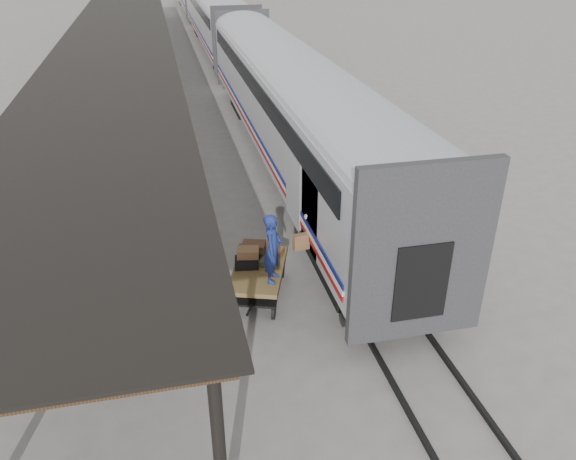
# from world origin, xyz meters

# --- Properties ---
(ground) EXTENTS (160.00, 160.00, 0.00)m
(ground) POSITION_xyz_m (0.00, 0.00, 0.00)
(ground) COLOR slate
(ground) RESTS_ON ground
(train) EXTENTS (3.45, 76.01, 4.01)m
(train) POSITION_xyz_m (3.19, 33.79, 2.69)
(train) COLOR silver
(train) RESTS_ON ground
(canopy) EXTENTS (4.90, 64.30, 4.15)m
(canopy) POSITION_xyz_m (-3.40, 24.00, 4.00)
(canopy) COLOR #422B19
(canopy) RESTS_ON ground
(rails) EXTENTS (1.54, 150.00, 0.12)m
(rails) POSITION_xyz_m (3.20, 34.00, 0.06)
(rails) COLOR black
(rails) RESTS_ON ground
(baggage_cart) EXTENTS (1.96, 2.68, 0.86)m
(baggage_cart) POSITION_xyz_m (0.33, -0.79, 0.65)
(baggage_cart) COLOR olive
(baggage_cart) RESTS_ON ground
(suitcase_stack) EXTENTS (1.42, 1.14, 0.46)m
(suitcase_stack) POSITION_xyz_m (0.31, -0.41, 1.05)
(suitcase_stack) COLOR #39393C
(suitcase_stack) RESTS_ON baggage_cart
(luggage_tug) EXTENTS (1.09, 1.63, 1.37)m
(luggage_tug) POSITION_xyz_m (-3.10, 19.17, 0.63)
(luggage_tug) COLOR maroon
(luggage_tug) RESTS_ON ground
(porter) EXTENTS (0.66, 0.77, 1.78)m
(porter) POSITION_xyz_m (0.58, -1.44, 1.75)
(porter) COLOR navy
(porter) RESTS_ON baggage_cart
(pedestrian) EXTENTS (1.02, 0.59, 1.64)m
(pedestrian) POSITION_xyz_m (-2.24, 15.74, 0.82)
(pedestrian) COLOR black
(pedestrian) RESTS_ON ground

